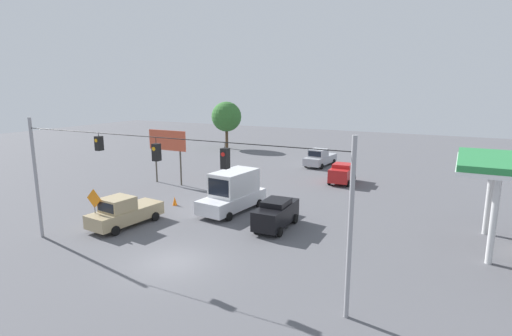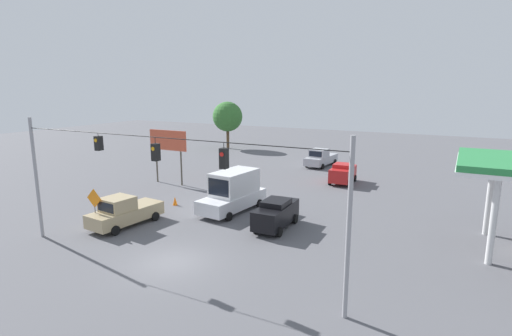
{
  "view_description": "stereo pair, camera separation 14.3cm",
  "coord_description": "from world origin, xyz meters",
  "px_view_note": "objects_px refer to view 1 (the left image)",
  "views": [
    {
      "loc": [
        -13.39,
        15.83,
        9.38
      ],
      "look_at": [
        -0.31,
        -9.31,
        3.6
      ],
      "focal_mm": 28.0,
      "sensor_mm": 36.0,
      "label": 1
    },
    {
      "loc": [
        -13.51,
        15.76,
        9.38
      ],
      "look_at": [
        -0.31,
        -9.31,
        3.6
      ],
      "focal_mm": 28.0,
      "sensor_mm": 36.0,
      "label": 2
    }
  ],
  "objects_px": {
    "pickup_truck_silver_withflow_deep": "(320,158)",
    "work_zone_sign": "(94,202)",
    "sedan_black_crossing_near": "(276,213)",
    "roadside_billboard": "(167,144)",
    "box_truck_white_withflow_mid": "(233,192)",
    "overhead_signal_span": "(159,182)",
    "traffic_cone_nearest": "(128,218)",
    "sedan_red_oncoming_deep": "(342,173)",
    "tree_horizon_left": "(226,117)",
    "traffic_cone_third": "(175,201)",
    "pickup_truck_tan_parked_shoulder": "(124,212)",
    "traffic_cone_second": "(152,209)"
  },
  "relations": [
    {
      "from": "work_zone_sign",
      "to": "sedan_red_oncoming_deep",
      "type": "bearing_deg",
      "value": -117.57
    },
    {
      "from": "box_truck_white_withflow_mid",
      "to": "work_zone_sign",
      "type": "xyz_separation_m",
      "value": [
        5.85,
        7.97,
        0.47
      ]
    },
    {
      "from": "overhead_signal_span",
      "to": "work_zone_sign",
      "type": "distance_m",
      "value": 8.51
    },
    {
      "from": "traffic_cone_nearest",
      "to": "tree_horizon_left",
      "type": "height_order",
      "value": "tree_horizon_left"
    },
    {
      "from": "pickup_truck_tan_parked_shoulder",
      "to": "tree_horizon_left",
      "type": "relative_size",
      "value": 0.75
    },
    {
      "from": "pickup_truck_tan_parked_shoulder",
      "to": "box_truck_white_withflow_mid",
      "type": "relative_size",
      "value": 0.86
    },
    {
      "from": "box_truck_white_withflow_mid",
      "to": "traffic_cone_third",
      "type": "distance_m",
      "value": 5.14
    },
    {
      "from": "traffic_cone_nearest",
      "to": "traffic_cone_third",
      "type": "xyz_separation_m",
      "value": [
        -0.16,
        -4.94,
        0.0
      ]
    },
    {
      "from": "box_truck_white_withflow_mid",
      "to": "pickup_truck_silver_withflow_deep",
      "type": "height_order",
      "value": "box_truck_white_withflow_mid"
    },
    {
      "from": "traffic_cone_second",
      "to": "roadside_billboard",
      "type": "relative_size",
      "value": 0.14
    },
    {
      "from": "box_truck_white_withflow_mid",
      "to": "traffic_cone_nearest",
      "type": "height_order",
      "value": "box_truck_white_withflow_mid"
    },
    {
      "from": "overhead_signal_span",
      "to": "traffic_cone_nearest",
      "type": "xyz_separation_m",
      "value": [
        6.94,
        -4.44,
        -4.33
      ]
    },
    {
      "from": "sedan_black_crossing_near",
      "to": "roadside_billboard",
      "type": "height_order",
      "value": "roadside_billboard"
    },
    {
      "from": "pickup_truck_silver_withflow_deep",
      "to": "work_zone_sign",
      "type": "xyz_separation_m",
      "value": [
        6.04,
        28.02,
        1.01
      ]
    },
    {
      "from": "traffic_cone_third",
      "to": "work_zone_sign",
      "type": "bearing_deg",
      "value": 82.41
    },
    {
      "from": "sedan_black_crossing_near",
      "to": "traffic_cone_second",
      "type": "relative_size",
      "value": 6.26
    },
    {
      "from": "pickup_truck_tan_parked_shoulder",
      "to": "traffic_cone_second",
      "type": "distance_m",
      "value": 2.96
    },
    {
      "from": "pickup_truck_tan_parked_shoulder",
      "to": "pickup_truck_silver_withflow_deep",
      "type": "bearing_deg",
      "value": -100.85
    },
    {
      "from": "pickup_truck_silver_withflow_deep",
      "to": "traffic_cone_third",
      "type": "relative_size",
      "value": 8.03
    },
    {
      "from": "sedan_red_oncoming_deep",
      "to": "roadside_billboard",
      "type": "distance_m",
      "value": 17.39
    },
    {
      "from": "sedan_red_oncoming_deep",
      "to": "sedan_black_crossing_near",
      "type": "bearing_deg",
      "value": 88.27
    },
    {
      "from": "pickup_truck_silver_withflow_deep",
      "to": "traffic_cone_nearest",
      "type": "xyz_separation_m",
      "value": [
        5.27,
        25.97,
        -0.62
      ]
    },
    {
      "from": "pickup_truck_silver_withflow_deep",
      "to": "sedan_red_oncoming_deep",
      "type": "distance_m",
      "value": 8.73
    },
    {
      "from": "sedan_black_crossing_near",
      "to": "tree_horizon_left",
      "type": "distance_m",
      "value": 36.25
    },
    {
      "from": "box_truck_white_withflow_mid",
      "to": "sedan_black_crossing_near",
      "type": "xyz_separation_m",
      "value": [
        -4.52,
        1.97,
        -0.5
      ]
    },
    {
      "from": "box_truck_white_withflow_mid",
      "to": "tree_horizon_left",
      "type": "bearing_deg",
      "value": -57.52
    },
    {
      "from": "sedan_black_crossing_near",
      "to": "sedan_red_oncoming_deep",
      "type": "height_order",
      "value": "sedan_black_crossing_near"
    },
    {
      "from": "sedan_black_crossing_near",
      "to": "traffic_cone_nearest",
      "type": "height_order",
      "value": "sedan_black_crossing_near"
    },
    {
      "from": "traffic_cone_nearest",
      "to": "overhead_signal_span",
      "type": "bearing_deg",
      "value": 147.38
    },
    {
      "from": "overhead_signal_span",
      "to": "pickup_truck_tan_parked_shoulder",
      "type": "bearing_deg",
      "value": -30.33
    },
    {
      "from": "sedan_red_oncoming_deep",
      "to": "roadside_billboard",
      "type": "bearing_deg",
      "value": 28.13
    },
    {
      "from": "box_truck_white_withflow_mid",
      "to": "roadside_billboard",
      "type": "distance_m",
      "value": 11.43
    },
    {
      "from": "pickup_truck_tan_parked_shoulder",
      "to": "work_zone_sign",
      "type": "height_order",
      "value": "work_zone_sign"
    },
    {
      "from": "overhead_signal_span",
      "to": "work_zone_sign",
      "type": "height_order",
      "value": "overhead_signal_span"
    },
    {
      "from": "pickup_truck_silver_withflow_deep",
      "to": "traffic_cone_second",
      "type": "height_order",
      "value": "pickup_truck_silver_withflow_deep"
    },
    {
      "from": "sedan_red_oncoming_deep",
      "to": "pickup_truck_silver_withflow_deep",
      "type": "bearing_deg",
      "value": -56.88
    },
    {
      "from": "pickup_truck_tan_parked_shoulder",
      "to": "roadside_billboard",
      "type": "relative_size",
      "value": 1.02
    },
    {
      "from": "traffic_cone_third",
      "to": "pickup_truck_silver_withflow_deep",
      "type": "bearing_deg",
      "value": -103.66
    },
    {
      "from": "traffic_cone_nearest",
      "to": "roadside_billboard",
      "type": "xyz_separation_m",
      "value": [
        5.08,
        -10.57,
        3.56
      ]
    },
    {
      "from": "overhead_signal_span",
      "to": "traffic_cone_nearest",
      "type": "bearing_deg",
      "value": -32.62
    },
    {
      "from": "pickup_truck_silver_withflow_deep",
      "to": "traffic_cone_nearest",
      "type": "bearing_deg",
      "value": 78.53
    },
    {
      "from": "sedan_red_oncoming_deep",
      "to": "roadside_billboard",
      "type": "xyz_separation_m",
      "value": [
        15.12,
        8.08,
        2.9
      ]
    },
    {
      "from": "box_truck_white_withflow_mid",
      "to": "sedan_red_oncoming_deep",
      "type": "height_order",
      "value": "box_truck_white_withflow_mid"
    },
    {
      "from": "sedan_red_oncoming_deep",
      "to": "traffic_cone_nearest",
      "type": "distance_m",
      "value": 21.19
    },
    {
      "from": "pickup_truck_silver_withflow_deep",
      "to": "traffic_cone_nearest",
      "type": "distance_m",
      "value": 26.5
    },
    {
      "from": "pickup_truck_tan_parked_shoulder",
      "to": "sedan_red_oncoming_deep",
      "type": "xyz_separation_m",
      "value": [
        -9.84,
        -19.15,
        0.04
      ]
    },
    {
      "from": "work_zone_sign",
      "to": "tree_horizon_left",
      "type": "distance_m",
      "value": 36.72
    },
    {
      "from": "pickup_truck_tan_parked_shoulder",
      "to": "traffic_cone_second",
      "type": "height_order",
      "value": "pickup_truck_tan_parked_shoulder"
    },
    {
      "from": "pickup_truck_silver_withflow_deep",
      "to": "sedan_red_oncoming_deep",
      "type": "xyz_separation_m",
      "value": [
        -4.77,
        7.31,
        0.04
      ]
    },
    {
      "from": "traffic_cone_third",
      "to": "roadside_billboard",
      "type": "distance_m",
      "value": 8.47
    }
  ]
}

